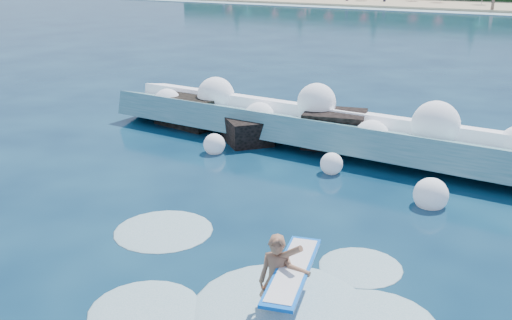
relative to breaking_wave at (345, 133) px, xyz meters
The scene contains 6 objects.
ground 7.62m from the breaking_wave, 101.23° to the right, with size 200.00×200.00×0.00m, color #072039.
breaking_wave is the anchor object (origin of this frame).
rock_cluster 3.55m from the breaking_wave, behind, with size 8.14×3.32×1.38m.
surfer_with_board 9.66m from the breaking_wave, 72.49° to the right, with size 1.25×2.94×1.76m.
wave_spray 0.62m from the breaking_wave, 26.26° to the right, with size 15.24×4.64×2.14m.
surf_foam 9.25m from the breaking_wave, 74.38° to the right, with size 8.97×5.30×0.16m.
Camera 1 is at (8.64, -9.17, 5.76)m, focal length 40.00 mm.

